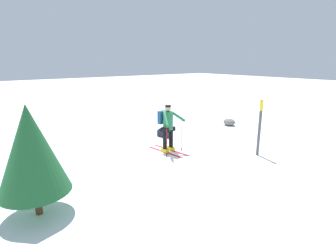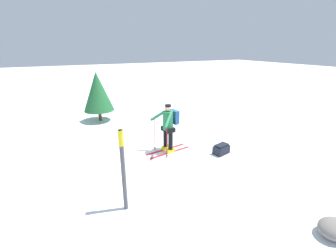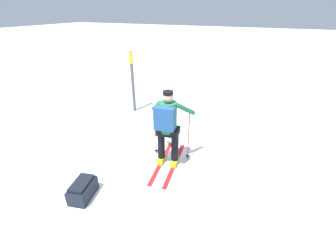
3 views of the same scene
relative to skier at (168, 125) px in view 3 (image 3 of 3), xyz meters
The scene contains 4 objects.
ground_plane 1.08m from the skier, 93.12° to the right, with size 80.00×80.00×0.00m, color white.
skier is the anchor object (origin of this frame).
dropped_backpack 1.93m from the skier, 33.18° to the right, with size 0.60×0.44×0.33m.
trail_marker 3.03m from the skier, 134.71° to the right, with size 0.11×0.11×1.85m.
Camera 3 is at (3.57, 2.15, 2.97)m, focal length 24.00 mm.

